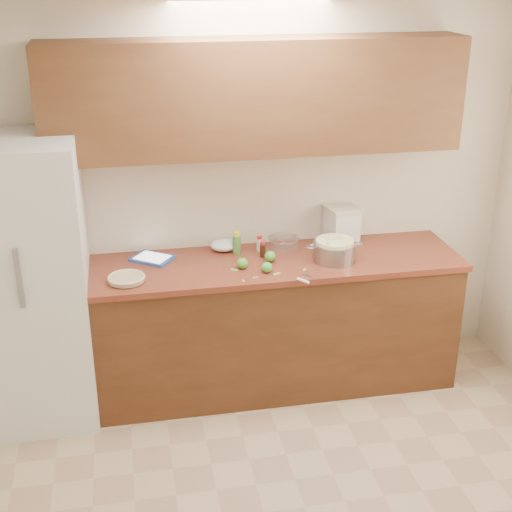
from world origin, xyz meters
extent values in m
plane|color=beige|center=(0.00, 1.80, 1.30)|extent=(3.60, 0.00, 3.60)
cube|color=#592F19|center=(0.00, 1.48, 0.44)|extent=(2.60, 0.65, 0.88)
cube|color=brown|center=(0.00, 1.48, 0.90)|extent=(2.64, 0.68, 0.04)
cube|color=brown|center=(0.00, 1.63, 1.95)|extent=(2.60, 0.34, 0.70)
cube|color=silver|center=(-1.44, 1.44, 0.90)|extent=(0.70, 0.70, 1.80)
cylinder|color=silver|center=(-0.86, 1.32, 0.94)|extent=(0.24, 0.24, 0.03)
cylinder|color=beige|center=(-0.86, 1.32, 0.94)|extent=(0.21, 0.21, 0.03)
torus|color=beige|center=(-0.86, 1.32, 0.95)|extent=(0.23, 0.23, 0.02)
cylinder|color=gray|center=(0.48, 1.40, 0.98)|extent=(0.28, 0.28, 0.12)
torus|color=gray|center=(0.32, 1.40, 1.02)|extent=(0.07, 0.07, 0.01)
torus|color=gray|center=(0.63, 1.40, 1.02)|extent=(0.07, 0.07, 0.01)
cylinder|color=beige|center=(0.48, 1.40, 1.00)|extent=(0.24, 0.24, 0.13)
cube|color=silver|center=(0.62, 1.71, 1.04)|extent=(0.22, 0.22, 0.23)
cube|color=beige|center=(0.62, 1.71, 1.16)|extent=(0.24, 0.24, 0.02)
cube|color=#244EAC|center=(-0.68, 1.64, 0.93)|extent=(0.32, 0.30, 0.02)
cube|color=white|center=(-0.68, 1.64, 0.94)|extent=(0.26, 0.24, 0.00)
cube|color=gray|center=(0.25, 1.19, 0.92)|extent=(0.07, 0.09, 0.00)
cylinder|color=white|center=(0.19, 1.11, 0.93)|extent=(0.07, 0.08, 0.02)
cylinder|color=#4C8C38|center=(-0.13, 1.64, 0.98)|extent=(0.06, 0.06, 0.13)
cylinder|color=yellow|center=(-0.13, 1.64, 1.06)|extent=(0.05, 0.05, 0.03)
cylinder|color=beige|center=(0.03, 1.65, 0.96)|extent=(0.04, 0.04, 0.08)
cylinder|color=red|center=(0.03, 1.65, 1.01)|extent=(0.04, 0.04, 0.02)
cylinder|color=black|center=(0.03, 1.54, 0.96)|extent=(0.04, 0.04, 0.09)
cylinder|color=red|center=(0.03, 1.54, 1.02)|extent=(0.03, 0.03, 0.02)
cylinder|color=silver|center=(0.20, 1.66, 0.96)|extent=(0.20, 0.20, 0.08)
torus|color=silver|center=(0.20, 1.66, 0.99)|extent=(0.21, 0.21, 0.01)
ellipsoid|color=white|center=(-0.20, 1.70, 0.96)|extent=(0.20, 0.17, 0.08)
sphere|color=green|center=(-0.13, 1.38, 0.96)|extent=(0.07, 0.07, 0.07)
cylinder|color=#3F2D19|center=(-0.13, 1.38, 1.00)|extent=(0.01, 0.01, 0.01)
sphere|color=green|center=(0.06, 1.46, 0.96)|extent=(0.07, 0.07, 0.07)
cylinder|color=#3F2D19|center=(0.06, 1.46, 1.00)|extent=(0.01, 0.01, 0.01)
sphere|color=green|center=(0.01, 1.29, 0.95)|extent=(0.07, 0.07, 0.07)
cylinder|color=#3F2D19|center=(0.01, 1.29, 1.00)|extent=(0.01, 0.01, 0.01)
cube|color=#8CBC5B|center=(-0.19, 1.37, 0.92)|extent=(0.05, 0.05, 0.00)
cube|color=#8CBC5B|center=(-0.16, 1.19, 0.92)|extent=(0.02, 0.03, 0.00)
cube|color=#8CBC5B|center=(-0.08, 1.23, 0.92)|extent=(0.04, 0.02, 0.00)
cube|color=#8CBC5B|center=(0.25, 1.29, 0.92)|extent=(0.03, 0.04, 0.00)
cube|color=#8CBC5B|center=(-0.15, 1.42, 0.92)|extent=(0.02, 0.04, 0.00)
cube|color=#8CBC5B|center=(0.06, 1.26, 0.92)|extent=(0.05, 0.04, 0.00)
camera|label=1|loc=(-0.83, -2.69, 2.74)|focal=50.00mm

